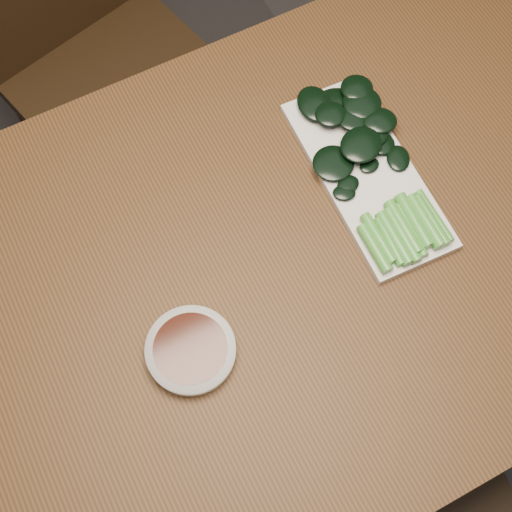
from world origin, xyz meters
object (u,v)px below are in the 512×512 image
(table, at_px, (267,282))
(sauce_bowl, at_px, (191,351))
(chair_far, at_px, (98,52))
(serving_plate, at_px, (367,175))
(gai_lan, at_px, (372,163))

(table, bearing_deg, sauce_bowl, -156.10)
(chair_far, height_order, serving_plate, chair_far)
(chair_far, distance_m, gai_lan, 0.74)
(sauce_bowl, xyz_separation_m, serving_plate, (0.36, 0.13, -0.01))
(table, distance_m, serving_plate, 0.23)
(chair_far, bearing_deg, serving_plate, -83.55)
(chair_far, height_order, sauce_bowl, chair_far)
(table, xyz_separation_m, sauce_bowl, (-0.16, -0.07, 0.09))
(sauce_bowl, distance_m, serving_plate, 0.38)
(serving_plate, distance_m, gai_lan, 0.02)
(chair_far, xyz_separation_m, serving_plate, (0.24, -0.63, 0.27))
(table, xyz_separation_m, gai_lan, (0.21, 0.06, 0.10))
(gai_lan, bearing_deg, chair_far, 111.81)
(chair_far, relative_size, sauce_bowl, 7.17)
(serving_plate, bearing_deg, chair_far, 110.90)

